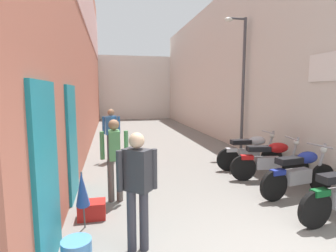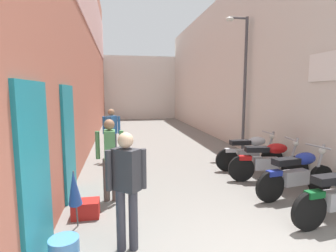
{
  "view_description": "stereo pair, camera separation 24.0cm",
  "coord_description": "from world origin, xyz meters",
  "px_view_note": "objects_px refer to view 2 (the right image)",
  "views": [
    {
      "loc": [
        -1.91,
        -2.05,
        2.08
      ],
      "look_at": [
        -0.21,
        5.8,
        1.05
      ],
      "focal_mm": 28.77,
      "sensor_mm": 36.0,
      "label": 1
    },
    {
      "loc": [
        -1.67,
        -2.09,
        2.08
      ],
      "look_at": [
        -0.21,
        5.8,
        1.05
      ],
      "focal_mm": 28.77,
      "sensor_mm": 36.0,
      "label": 2
    }
  ],
  "objects_px": {
    "pedestrian_mid_alley": "(110,154)",
    "plastic_crate": "(86,209)",
    "pedestrian_further_down": "(112,131)",
    "umbrella_leaning": "(74,188)",
    "motorcycle_fourth": "(250,152)",
    "motorcycle_second": "(297,173)",
    "street_lamp": "(243,75)",
    "motorcycle_third": "(269,160)",
    "pedestrian_by_doorway": "(126,183)"
  },
  "relations": [
    {
      "from": "motorcycle_fourth",
      "to": "pedestrian_by_doorway",
      "type": "height_order",
      "value": "pedestrian_by_doorway"
    },
    {
      "from": "pedestrian_further_down",
      "to": "motorcycle_second",
      "type": "bearing_deg",
      "value": -44.69
    },
    {
      "from": "umbrella_leaning",
      "to": "pedestrian_further_down",
      "type": "bearing_deg",
      "value": 83.78
    },
    {
      "from": "motorcycle_second",
      "to": "motorcycle_third",
      "type": "relative_size",
      "value": 1.0
    },
    {
      "from": "pedestrian_further_down",
      "to": "street_lamp",
      "type": "height_order",
      "value": "street_lamp"
    },
    {
      "from": "motorcycle_fourth",
      "to": "pedestrian_by_doorway",
      "type": "bearing_deg",
      "value": -137.23
    },
    {
      "from": "pedestrian_further_down",
      "to": "umbrella_leaning",
      "type": "distance_m",
      "value": 4.16
    },
    {
      "from": "motorcycle_second",
      "to": "umbrella_leaning",
      "type": "height_order",
      "value": "motorcycle_second"
    },
    {
      "from": "motorcycle_second",
      "to": "umbrella_leaning",
      "type": "xyz_separation_m",
      "value": [
        -4.06,
        -0.56,
        0.18
      ]
    },
    {
      "from": "plastic_crate",
      "to": "street_lamp",
      "type": "relative_size",
      "value": 0.1
    },
    {
      "from": "umbrella_leaning",
      "to": "street_lamp",
      "type": "xyz_separation_m",
      "value": [
        4.76,
        4.52,
        1.96
      ]
    },
    {
      "from": "motorcycle_third",
      "to": "umbrella_leaning",
      "type": "relative_size",
      "value": 1.9
    },
    {
      "from": "motorcycle_second",
      "to": "street_lamp",
      "type": "relative_size",
      "value": 0.41
    },
    {
      "from": "motorcycle_fourth",
      "to": "pedestrian_by_doorway",
      "type": "relative_size",
      "value": 1.18
    },
    {
      "from": "motorcycle_second",
      "to": "motorcycle_fourth",
      "type": "distance_m",
      "value": 1.91
    },
    {
      "from": "motorcycle_fourth",
      "to": "pedestrian_mid_alley",
      "type": "distance_m",
      "value": 3.85
    },
    {
      "from": "motorcycle_third",
      "to": "motorcycle_fourth",
      "type": "xyz_separation_m",
      "value": [
        0.0,
        0.9,
        0.0
      ]
    },
    {
      "from": "pedestrian_mid_alley",
      "to": "plastic_crate",
      "type": "bearing_deg",
      "value": -122.59
    },
    {
      "from": "motorcycle_third",
      "to": "plastic_crate",
      "type": "distance_m",
      "value": 4.13
    },
    {
      "from": "umbrella_leaning",
      "to": "plastic_crate",
      "type": "bearing_deg",
      "value": 79.43
    },
    {
      "from": "pedestrian_further_down",
      "to": "umbrella_leaning",
      "type": "height_order",
      "value": "pedestrian_further_down"
    },
    {
      "from": "street_lamp",
      "to": "motorcycle_fourth",
      "type": "bearing_deg",
      "value": -108.79
    },
    {
      "from": "pedestrian_by_doorway",
      "to": "plastic_crate",
      "type": "distance_m",
      "value": 1.48
    },
    {
      "from": "umbrella_leaning",
      "to": "motorcycle_second",
      "type": "bearing_deg",
      "value": 7.89
    },
    {
      "from": "pedestrian_by_doorway",
      "to": "motorcycle_third",
      "type": "bearing_deg",
      "value": 33.19
    },
    {
      "from": "motorcycle_second",
      "to": "motorcycle_fourth",
      "type": "xyz_separation_m",
      "value": [
        0.0,
        1.91,
        0.0
      ]
    },
    {
      "from": "motorcycle_fourth",
      "to": "pedestrian_by_doorway",
      "type": "xyz_separation_m",
      "value": [
        -3.32,
        -3.07,
        0.42
      ]
    },
    {
      "from": "pedestrian_by_doorway",
      "to": "umbrella_leaning",
      "type": "xyz_separation_m",
      "value": [
        -0.74,
        0.6,
        -0.24
      ]
    },
    {
      "from": "pedestrian_mid_alley",
      "to": "plastic_crate",
      "type": "height_order",
      "value": "pedestrian_mid_alley"
    },
    {
      "from": "motorcycle_second",
      "to": "pedestrian_mid_alley",
      "type": "height_order",
      "value": "pedestrian_mid_alley"
    },
    {
      "from": "motorcycle_second",
      "to": "motorcycle_fourth",
      "type": "height_order",
      "value": "same"
    },
    {
      "from": "motorcycle_third",
      "to": "motorcycle_fourth",
      "type": "height_order",
      "value": "same"
    },
    {
      "from": "motorcycle_third",
      "to": "pedestrian_by_doorway",
      "type": "xyz_separation_m",
      "value": [
        -3.32,
        -2.17,
        0.42
      ]
    },
    {
      "from": "motorcycle_fourth",
      "to": "umbrella_leaning",
      "type": "relative_size",
      "value": 1.92
    },
    {
      "from": "motorcycle_fourth",
      "to": "pedestrian_further_down",
      "type": "height_order",
      "value": "pedestrian_further_down"
    },
    {
      "from": "motorcycle_second",
      "to": "pedestrian_further_down",
      "type": "bearing_deg",
      "value": 135.31
    },
    {
      "from": "motorcycle_fourth",
      "to": "umbrella_leaning",
      "type": "xyz_separation_m",
      "value": [
        -4.06,
        -2.47,
        0.18
      ]
    },
    {
      "from": "motorcycle_fourth",
      "to": "plastic_crate",
      "type": "xyz_separation_m",
      "value": [
        -3.97,
        -1.99,
        -0.36
      ]
    },
    {
      "from": "motorcycle_second",
      "to": "motorcycle_third",
      "type": "xyz_separation_m",
      "value": [
        -0.0,
        1.01,
        0.0
      ]
    },
    {
      "from": "pedestrian_by_doorway",
      "to": "street_lamp",
      "type": "relative_size",
      "value": 0.35
    },
    {
      "from": "motorcycle_fourth",
      "to": "umbrella_leaning",
      "type": "bearing_deg",
      "value": -148.67
    },
    {
      "from": "motorcycle_fourth",
      "to": "pedestrian_mid_alley",
      "type": "relative_size",
      "value": 1.18
    },
    {
      "from": "pedestrian_mid_alley",
      "to": "pedestrian_further_down",
      "type": "relative_size",
      "value": 1.0
    },
    {
      "from": "motorcycle_fourth",
      "to": "pedestrian_further_down",
      "type": "xyz_separation_m",
      "value": [
        -3.61,
        1.66,
        0.42
      ]
    },
    {
      "from": "motorcycle_second",
      "to": "street_lamp",
      "type": "xyz_separation_m",
      "value": [
        0.7,
        3.96,
        2.14
      ]
    },
    {
      "from": "pedestrian_by_doorway",
      "to": "pedestrian_further_down",
      "type": "distance_m",
      "value": 4.74
    },
    {
      "from": "pedestrian_further_down",
      "to": "pedestrian_by_doorway",
      "type": "bearing_deg",
      "value": -86.49
    },
    {
      "from": "pedestrian_by_doorway",
      "to": "umbrella_leaning",
      "type": "bearing_deg",
      "value": 141.06
    },
    {
      "from": "pedestrian_mid_alley",
      "to": "umbrella_leaning",
      "type": "distance_m",
      "value": 1.23
    },
    {
      "from": "motorcycle_second",
      "to": "motorcycle_fourth",
      "type": "bearing_deg",
      "value": 90.0
    }
  ]
}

